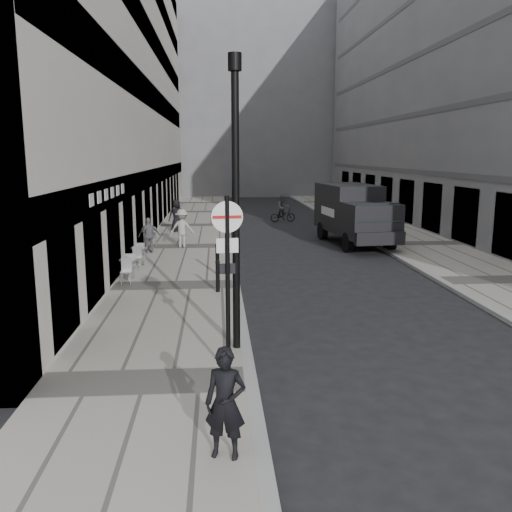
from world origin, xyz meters
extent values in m
plane|color=black|center=(0.00, 0.00, 0.00)|extent=(120.00, 120.00, 0.00)
cube|color=gray|center=(-2.00, 18.00, 0.06)|extent=(4.00, 60.00, 0.12)
cube|color=gray|center=(9.00, 18.00, 0.06)|extent=(4.00, 60.00, 0.12)
cube|color=beige|center=(-6.00, 24.50, 9.00)|extent=(4.00, 45.00, 18.00)
cube|color=slate|center=(14.00, 24.50, 10.00)|extent=(6.00, 45.00, 20.00)
cube|color=slate|center=(1.50, 56.00, 11.00)|extent=(24.00, 16.00, 22.00)
imported|color=black|center=(-0.52, 0.02, 0.92)|extent=(0.66, 0.51, 1.60)
cylinder|color=black|center=(-0.41, 3.00, 1.85)|extent=(0.09, 0.09, 3.46)
cylinder|color=white|center=(-0.41, 3.00, 3.18)|extent=(0.59, 0.10, 0.59)
cube|color=#B21414|center=(-0.41, 2.98, 3.18)|extent=(0.54, 0.07, 0.06)
cube|color=white|center=(-0.41, 3.03, 2.64)|extent=(0.42, 0.07, 0.28)
cylinder|color=black|center=(-0.20, 4.41, 3.11)|extent=(0.16, 0.16, 5.98)
cylinder|color=black|center=(-0.20, 4.41, 6.15)|extent=(0.28, 0.28, 0.35)
cylinder|color=black|center=(-0.60, 11.88, 0.63)|extent=(0.14, 0.14, 1.03)
cylinder|color=black|center=(-0.60, 9.36, 0.59)|extent=(0.12, 0.12, 0.94)
cylinder|color=black|center=(5.22, 16.44, 0.45)|extent=(0.41, 0.93, 0.90)
cylinder|color=black|center=(7.19, 16.65, 0.45)|extent=(0.41, 0.93, 0.90)
cylinder|color=black|center=(4.81, 20.23, 0.45)|extent=(0.41, 0.93, 0.90)
cylinder|color=black|center=(6.78, 20.45, 0.45)|extent=(0.41, 0.93, 0.90)
cube|color=black|center=(5.89, 19.45, 1.74)|extent=(2.66, 4.26, 2.24)
cube|color=black|center=(6.22, 16.43, 1.40)|extent=(2.45, 2.25, 1.57)
cube|color=#1E2328|center=(6.30, 15.60, 1.85)|extent=(1.99, 0.60, 0.83)
imported|color=black|center=(3.67, 27.74, 0.42)|extent=(1.67, 0.74, 0.85)
imported|color=#5A5B60|center=(3.67, 27.74, 0.94)|extent=(0.84, 0.69, 1.60)
imported|color=slate|center=(-3.53, 16.32, 0.89)|extent=(0.97, 0.60, 1.53)
imported|color=#A39C96|center=(-2.19, 17.71, 0.99)|extent=(1.23, 0.85, 1.75)
imported|color=black|center=(-2.81, 22.88, 1.00)|extent=(0.99, 0.81, 1.76)
cylinder|color=silver|center=(-3.60, 11.18, 0.13)|extent=(0.41, 0.41, 0.03)
cylinder|color=silver|center=(-3.60, 11.18, 0.47)|extent=(0.06, 0.06, 0.68)
cylinder|color=silver|center=(-3.60, 11.18, 0.81)|extent=(0.64, 0.64, 0.03)
cylinder|color=silver|center=(-3.60, 13.62, 0.13)|extent=(0.39, 0.39, 0.03)
cylinder|color=silver|center=(-3.60, 13.62, 0.46)|extent=(0.05, 0.05, 0.66)
cylinder|color=silver|center=(-3.60, 13.62, 0.79)|extent=(0.63, 0.63, 0.03)
cylinder|color=#B5B5B7|center=(-3.60, 17.40, 0.14)|extent=(0.45, 0.45, 0.03)
cylinder|color=#B5B5B7|center=(-3.60, 17.40, 0.51)|extent=(0.06, 0.06, 0.76)
cylinder|color=#B5B5B7|center=(-3.60, 17.40, 0.89)|extent=(0.72, 0.72, 0.03)
camera|label=1|loc=(-0.60, -7.00, 4.33)|focal=38.00mm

